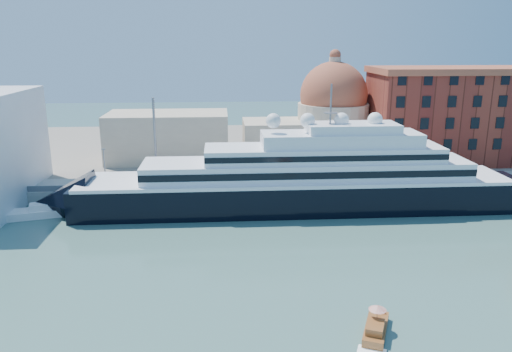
{
  "coord_description": "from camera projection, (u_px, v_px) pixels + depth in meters",
  "views": [
    {
      "loc": [
        -6.49,
        -67.61,
        31.28
      ],
      "look_at": [
        -0.52,
        18.0,
        8.05
      ],
      "focal_mm": 35.0,
      "sensor_mm": 36.0,
      "label": 1
    }
  ],
  "objects": [
    {
      "name": "ground",
      "position": [
        268.0,
        260.0,
        73.71
      ],
      "size": [
        400.0,
        400.0,
        0.0
      ],
      "primitive_type": "plane",
      "color": "#375F5A",
      "rests_on": "ground"
    },
    {
      "name": "quay",
      "position": [
        253.0,
        187.0,
        106.12
      ],
      "size": [
        180.0,
        10.0,
        2.5
      ],
      "primitive_type": "cube",
      "color": "gray",
      "rests_on": "ground"
    },
    {
      "name": "land",
      "position": [
        244.0,
        148.0,
        145.67
      ],
      "size": [
        260.0,
        72.0,
        2.0
      ],
      "primitive_type": "cube",
      "color": "slate",
      "rests_on": "ground"
    },
    {
      "name": "quay_fence",
      "position": [
        255.0,
        185.0,
        101.31
      ],
      "size": [
        180.0,
        0.1,
        1.2
      ],
      "primitive_type": "cube",
      "color": "slate",
      "rests_on": "quay"
    },
    {
      "name": "superyacht",
      "position": [
        282.0,
        185.0,
        94.92
      ],
      "size": [
        93.21,
        12.92,
        27.86
      ],
      "color": "black",
      "rests_on": "ground"
    },
    {
      "name": "service_barge",
      "position": [
        32.0,
        213.0,
        91.56
      ],
      "size": [
        12.32,
        6.73,
        2.64
      ],
      "rotation": [
        0.0,
        0.0,
        0.25
      ],
      "color": "white",
      "rests_on": "ground"
    },
    {
      "name": "water_taxi",
      "position": [
        376.0,
        328.0,
        54.94
      ],
      "size": [
        4.71,
        7.06,
        3.19
      ],
      "rotation": [
        0.0,
        0.0,
        -0.41
      ],
      "color": "brown",
      "rests_on": "ground"
    },
    {
      "name": "warehouse",
      "position": [
        457.0,
        114.0,
        123.67
      ],
      "size": [
        43.0,
        19.0,
        23.25
      ],
      "color": "maroon",
      "rests_on": "land"
    },
    {
      "name": "church",
      "position": [
        272.0,
        124.0,
        126.87
      ],
      "size": [
        66.0,
        18.0,
        25.5
      ],
      "color": "beige",
      "rests_on": "land"
    },
    {
      "name": "lamp_posts",
      "position": [
        192.0,
        150.0,
        101.36
      ],
      "size": [
        120.8,
        2.4,
        18.0
      ],
      "color": "slate",
      "rests_on": "quay"
    }
  ]
}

